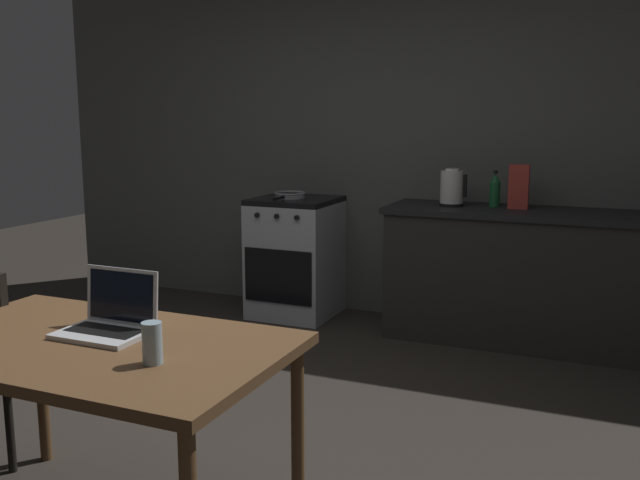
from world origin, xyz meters
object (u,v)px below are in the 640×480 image
(frying_pan, at_px, (290,195))
(electric_kettle, at_px, (452,188))
(bottle_b, at_px, (495,190))
(dining_table, at_px, (94,360))
(cereal_box, at_px, (519,187))
(stove_oven, at_px, (295,257))
(drinking_glass, at_px, (152,343))
(laptop, at_px, (109,321))

(frying_pan, bearing_deg, electric_kettle, 1.35)
(frying_pan, distance_m, bottle_b, 1.51)
(electric_kettle, relative_size, frying_pan, 0.62)
(dining_table, xyz_separation_m, cereal_box, (1.04, 2.95, 0.38))
(stove_oven, bearing_deg, frying_pan, -140.92)
(drinking_glass, distance_m, cereal_box, 3.14)
(stove_oven, xyz_separation_m, laptop, (0.59, -2.83, 0.34))
(drinking_glass, bearing_deg, frying_pan, 107.73)
(bottle_b, bearing_deg, stove_oven, -176.80)
(electric_kettle, bearing_deg, stove_oven, -179.88)
(drinking_glass, bearing_deg, dining_table, 163.22)
(dining_table, height_order, cereal_box, cereal_box)
(stove_oven, distance_m, electric_kettle, 1.33)
(dining_table, height_order, drinking_glass, drinking_glass)
(stove_oven, relative_size, drinking_glass, 6.63)
(bottle_b, bearing_deg, frying_pan, -175.86)
(stove_oven, xyz_separation_m, drinking_glass, (0.93, -3.02, 0.36))
(drinking_glass, height_order, cereal_box, cereal_box)
(electric_kettle, relative_size, cereal_box, 0.87)
(dining_table, bearing_deg, cereal_box, 70.49)
(stove_oven, distance_m, laptop, 2.91)
(frying_pan, xyz_separation_m, drinking_glass, (0.96, -3.00, -0.12))
(laptop, xyz_separation_m, cereal_box, (1.05, 2.85, 0.27))
(laptop, relative_size, bottle_b, 1.30)
(stove_oven, bearing_deg, dining_table, -78.50)
(electric_kettle, distance_m, drinking_glass, 3.05)
(dining_table, height_order, laptop, laptop)
(stove_oven, height_order, drinking_glass, stove_oven)
(stove_oven, height_order, frying_pan, frying_pan)
(stove_oven, relative_size, electric_kettle, 3.53)
(electric_kettle, bearing_deg, cereal_box, 2.58)
(laptop, height_order, frying_pan, laptop)
(stove_oven, bearing_deg, drinking_glass, -72.98)
(laptop, distance_m, bottle_b, 3.05)
(stove_oven, height_order, electric_kettle, electric_kettle)
(stove_oven, bearing_deg, cereal_box, 0.79)
(bottle_b, bearing_deg, dining_table, -106.29)
(dining_table, distance_m, frying_pan, 2.98)
(drinking_glass, distance_m, bottle_b, 3.16)
(electric_kettle, bearing_deg, dining_table, -101.57)
(dining_table, distance_m, drinking_glass, 0.37)
(stove_oven, height_order, cereal_box, cereal_box)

